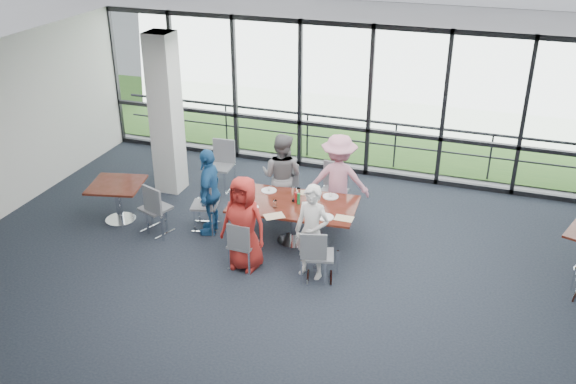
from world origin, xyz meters
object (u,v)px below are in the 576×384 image
(diner_near_left, at_px, (244,223))
(chair_main_fr, at_px, (333,192))
(main_table, at_px, (294,209))
(chair_spare_la, at_px, (156,208))
(diner_end, at_px, (210,191))
(diner_far_right, at_px, (338,180))
(structural_column, at_px, (166,114))
(chair_main_nr, at_px, (320,255))
(chair_main_end, at_px, (205,205))
(chair_spare_lb, at_px, (220,167))
(diner_near_right, at_px, (312,232))
(chair_main_fl, at_px, (282,191))
(chair_main_nl, at_px, (243,244))
(side_table_left, at_px, (117,189))

(diner_near_left, bearing_deg, chair_main_fr, 74.04)
(main_table, height_order, chair_spare_la, chair_spare_la)
(diner_end, bearing_deg, diner_far_right, 106.46)
(diner_far_right, bearing_deg, main_table, 49.12)
(structural_column, height_order, chair_main_nr, structural_column)
(chair_main_end, relative_size, chair_spare_lb, 0.93)
(diner_far_right, height_order, chair_main_nr, diner_far_right)
(diner_near_right, relative_size, diner_far_right, 0.91)
(diner_far_right, relative_size, chair_main_end, 1.87)
(chair_spare_la, distance_m, chair_spare_lb, 2.01)
(structural_column, bearing_deg, diner_end, -41.80)
(diner_far_right, height_order, chair_main_end, diner_far_right)
(diner_far_right, xyz_separation_m, chair_main_fl, (-1.10, 0.07, -0.41))
(diner_far_right, relative_size, chair_main_fr, 1.76)
(chair_main_nr, height_order, chair_main_fl, chair_main_fl)
(diner_end, relative_size, chair_main_nr, 1.83)
(diner_near_left, bearing_deg, main_table, 70.14)
(chair_main_nr, relative_size, chair_main_fr, 0.89)
(chair_main_nr, height_order, chair_main_fr, chair_main_fr)
(chair_main_fl, bearing_deg, main_table, 106.73)
(main_table, xyz_separation_m, chair_main_fl, (-0.55, 0.99, -0.20))
(main_table, relative_size, diner_near_right, 1.41)
(chair_main_nr, bearing_deg, main_table, 112.65)
(diner_near_left, relative_size, chair_main_end, 1.73)
(chair_main_fl, bearing_deg, chair_main_nl, 78.31)
(structural_column, height_order, diner_end, structural_column)
(main_table, bearing_deg, chair_main_fl, 115.32)
(structural_column, distance_m, diner_end, 2.21)
(side_table_left, distance_m, diner_far_right, 4.03)
(diner_near_left, xyz_separation_m, chair_main_end, (-1.17, 0.97, -0.34))
(chair_spare_la, bearing_deg, diner_end, 40.00)
(chair_main_nl, relative_size, chair_spare_lb, 0.84)
(diner_near_left, xyz_separation_m, diner_end, (-1.01, 0.88, 0.00))
(chair_main_end, height_order, chair_spare_lb, chair_spare_lb)
(side_table_left, xyz_separation_m, diner_near_right, (3.90, -0.61, 0.14))
(diner_near_left, bearing_deg, chair_main_end, 146.30)
(side_table_left, xyz_separation_m, chair_spare_lb, (1.21, 1.82, -0.15))
(diner_near_right, distance_m, chair_main_end, 2.45)
(structural_column, relative_size, chair_main_nl, 3.85)
(chair_main_fl, distance_m, chair_main_fr, 0.95)
(chair_main_nl, bearing_deg, diner_far_right, 64.64)
(main_table, xyz_separation_m, chair_main_end, (-1.66, -0.05, -0.18))
(main_table, bearing_deg, chair_spare_la, -173.24)
(chair_spare_la, xyz_separation_m, chair_spare_lb, (0.34, 1.98, 0.02))
(chair_spare_la, bearing_deg, chair_main_nr, 11.06)
(structural_column, distance_m, chair_main_nr, 4.55)
(diner_near_left, distance_m, chair_main_nl, 0.38)
(chair_spare_la, bearing_deg, chair_main_fr, 50.24)
(diner_far_right, distance_m, chair_main_fl, 1.17)
(side_table_left, relative_size, chair_main_nl, 1.33)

